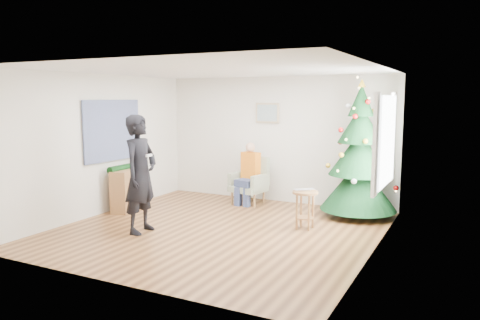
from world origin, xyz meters
The scene contains 19 objects.
floor centered at (0.00, 0.00, 0.00)m, with size 5.00×5.00×0.00m, color brown.
ceiling centered at (0.00, 0.00, 2.60)m, with size 5.00×5.00×0.00m, color white.
wall_back centered at (0.00, 2.50, 1.30)m, with size 5.00×5.00×0.00m, color silver.
wall_front centered at (0.00, -2.50, 1.30)m, with size 5.00×5.00×0.00m, color silver.
wall_left centered at (-2.50, 0.00, 1.30)m, with size 5.00×5.00×0.00m, color silver.
wall_right centered at (2.50, 0.00, 1.30)m, with size 5.00×5.00×0.00m, color silver.
window_panel centered at (2.47, 1.00, 1.50)m, with size 0.04×1.30×1.40m, color white.
curtains centered at (2.44, 1.00, 1.50)m, with size 0.05×1.75×1.50m.
christmas_tree centered at (1.85, 1.95, 1.13)m, with size 1.38×1.38×2.50m.
stool centered at (1.25, 0.72, 0.32)m, with size 0.42×0.42×0.64m.
laptop centered at (1.25, 0.72, 0.65)m, with size 0.35×0.22×0.03m, color silver.
armchair centered at (-0.39, 2.02, 0.35)m, with size 0.78×0.74×0.96m.
seated_person centered at (-0.40, 1.98, 0.64)m, with size 0.43×0.58×1.26m.
standing_man centered at (-1.06, -0.65, 0.95)m, with size 0.69×0.46×1.90m, color black.
game_controller centered at (-0.85, -0.68, 1.27)m, with size 0.04×0.13×0.04m, color white.
console centered at (-2.33, 0.49, 0.40)m, with size 0.30×1.00×0.80m, color brown.
garland centered at (-2.33, 0.49, 0.82)m, with size 0.14×0.14×0.90m, color black.
tapestry centered at (-2.46, 0.30, 1.55)m, with size 0.03×1.50×1.15m, color black.
framed_picture centered at (-0.20, 2.46, 1.85)m, with size 0.52×0.05×0.42m.
Camera 1 is at (3.69, -6.53, 2.16)m, focal length 35.00 mm.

